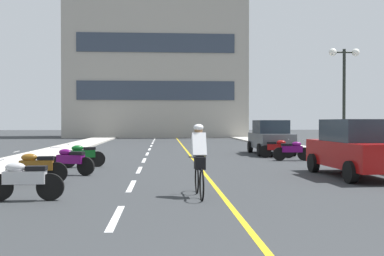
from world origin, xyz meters
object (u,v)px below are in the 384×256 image
at_px(parked_car_mid, 270,137).
at_px(motorcycle_5, 82,155).
at_px(motorcycle_6, 292,150).
at_px(street_lamp_mid, 344,77).
at_px(motorcycle_3, 36,167).
at_px(motorcycle_2, 24,180).
at_px(motorcycle_7, 277,148).
at_px(motorcycle_4, 70,161).
at_px(cyclist_rider, 199,158).
at_px(parked_car_near, 356,148).

height_order(parked_car_mid, motorcycle_5, parked_car_mid).
xyz_separation_m(motorcycle_5, motorcycle_6, (8.81, 2.36, 0.00)).
height_order(street_lamp_mid, motorcycle_6, street_lamp_mid).
relative_size(motorcycle_5, motorcycle_6, 0.96).
bearing_deg(motorcycle_3, motorcycle_2, -79.49).
bearing_deg(motorcycle_5, parked_car_mid, 35.97).
distance_m(parked_car_mid, motorcycle_2, 16.18).
height_order(motorcycle_2, motorcycle_7, same).
xyz_separation_m(motorcycle_3, motorcycle_7, (9.04, 8.34, 0.00)).
bearing_deg(motorcycle_5, motorcycle_6, 14.98).
height_order(motorcycle_4, cyclist_rider, cyclist_rider).
distance_m(motorcycle_3, motorcycle_7, 12.30).
xyz_separation_m(motorcycle_5, cyclist_rider, (3.91, -6.82, 0.41)).
distance_m(street_lamp_mid, motorcycle_6, 4.38).
relative_size(parked_car_mid, motorcycle_2, 2.49).
bearing_deg(parked_car_mid, motorcycle_3, -130.77).
bearing_deg(motorcycle_5, parked_car_near, -20.80).
height_order(motorcycle_5, motorcycle_6, same).
bearing_deg(motorcycle_3, motorcycle_5, 83.50).
bearing_deg(motorcycle_3, street_lamp_mid, 32.27).
bearing_deg(cyclist_rider, motorcycle_3, 151.26).
relative_size(motorcycle_4, motorcycle_7, 0.98).
relative_size(parked_car_near, motorcycle_5, 2.60).
relative_size(motorcycle_3, cyclist_rider, 0.96).
relative_size(parked_car_near, cyclist_rider, 2.41).
relative_size(parked_car_near, parked_car_mid, 1.01).
height_order(parked_car_near, motorcycle_5, parked_car_near).
height_order(motorcycle_4, motorcycle_6, same).
relative_size(motorcycle_3, motorcycle_7, 1.01).
distance_m(parked_car_near, motorcycle_6, 5.86).
relative_size(street_lamp_mid, motorcycle_6, 2.96).
relative_size(motorcycle_5, cyclist_rider, 0.93).
relative_size(motorcycle_2, motorcycle_6, 1.00).
bearing_deg(motorcycle_4, parked_car_near, -6.75).
bearing_deg(parked_car_mid, parked_car_near, -88.01).
xyz_separation_m(street_lamp_mid, motorcycle_3, (-12.01, -7.59, -3.34)).
distance_m(parked_car_near, motorcycle_3, 9.71).
bearing_deg(motorcycle_5, street_lamp_mid, 15.45).
bearing_deg(motorcycle_3, parked_car_mid, 49.23).
height_order(motorcycle_6, motorcycle_7, same).
xyz_separation_m(motorcycle_6, motorcycle_7, (-0.28, 1.58, 0.00)).
height_order(motorcycle_4, motorcycle_7, same).
bearing_deg(motorcycle_5, motorcycle_7, 24.75).
relative_size(street_lamp_mid, parked_car_near, 1.18).
height_order(motorcycle_2, motorcycle_4, same).
distance_m(motorcycle_4, cyclist_rider, 5.90).
bearing_deg(motorcycle_4, street_lamp_mid, 25.92).
height_order(parked_car_mid, motorcycle_4, parked_car_mid).
xyz_separation_m(parked_car_near, motorcycle_2, (-9.14, -3.70, -0.44)).
bearing_deg(motorcycle_6, motorcycle_2, -132.71).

